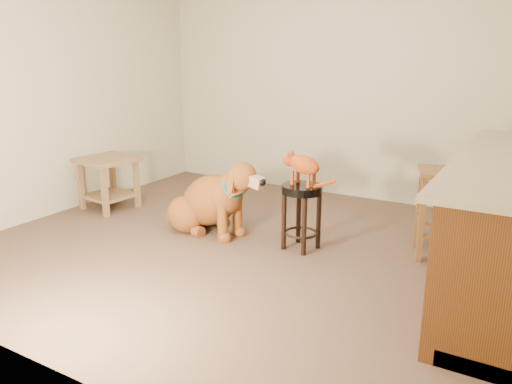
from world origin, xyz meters
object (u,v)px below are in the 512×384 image
Objects in this scene: wood_stool at (441,212)px; golden_retriever at (211,202)px; side_table at (108,175)px; tabby_kitten at (302,165)px; padded_stool at (302,204)px.

wood_stool reaches higher than golden_retriever.
wood_stool is 0.61× the size of golden_retriever.
tabby_kitten reaches higher than side_table.
golden_retriever reaches higher than padded_stool.
side_table is at bearing -169.41° from tabby_kitten.
tabby_kitten reaches higher than golden_retriever.
side_table is (-3.32, -0.41, -0.01)m from wood_stool.
wood_stool is 2.00m from golden_retriever.
golden_retriever is (-0.90, -0.05, -0.11)m from padded_stool.
golden_retriever is 2.41× the size of tabby_kitten.
tabby_kitten is at bearing 163.48° from padded_stool.
golden_retriever is (-1.95, -0.47, -0.09)m from wood_stool.
golden_retriever reaches higher than side_table.
golden_retriever is at bearing -166.36° from wood_stool.
padded_stool is 2.28m from side_table.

